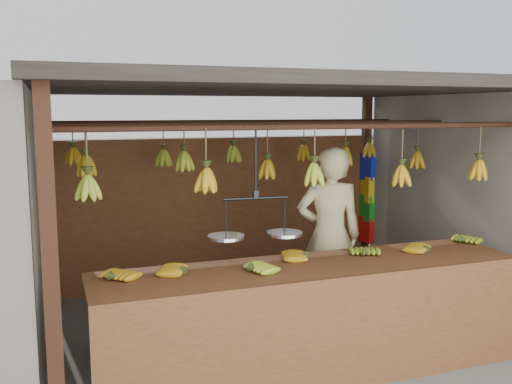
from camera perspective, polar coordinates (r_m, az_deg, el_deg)
name	(u,v)px	position (r m, az deg, el deg)	size (l,w,h in m)	color
ground	(266,324)	(5.88, 1.03, -13.03)	(80.00, 80.00, 0.00)	#5B5B57
stall	(255,126)	(5.80, -0.10, 6.62)	(4.30, 3.30, 2.40)	black
counter	(318,292)	(4.57, 6.25, -9.96)	(3.54, 0.80, 0.96)	brown
hanging_bananas	(267,163)	(5.51, 1.12, 2.90)	(3.63, 2.19, 0.38)	#92A523
balance_scale	(256,230)	(4.48, -0.03, -3.81)	(0.75, 0.32, 0.86)	black
vendor	(329,236)	(5.73, 7.34, -4.37)	(0.65, 0.43, 1.78)	beige
bag_bundles	(367,199)	(7.65, 11.02, -0.64)	(0.08, 0.26, 1.17)	#1426BF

